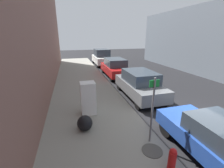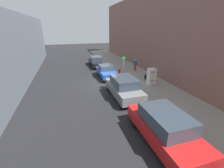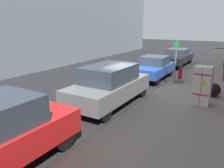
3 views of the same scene
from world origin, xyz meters
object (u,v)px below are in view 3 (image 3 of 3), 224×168
at_px(discarded_refrigerator, 202,85).
at_px(parked_hatchback_blue, 154,67).
at_px(street_sign_post, 176,60).
at_px(parked_suv_gray, 109,85).
at_px(fire_hydrant, 180,73).
at_px(parked_sedan_dark, 177,57).
at_px(trash_bag, 214,90).

distance_m(discarded_refrigerator, parked_hatchback_blue, 5.20).
relative_size(street_sign_post, parked_hatchback_blue, 0.64).
bearing_deg(parked_suv_gray, fire_hydrant, -106.49).
relative_size(street_sign_post, fire_hydrant, 3.36).
xyz_separation_m(street_sign_post, fire_hydrant, (-0.02, -1.27, -1.00)).
xyz_separation_m(discarded_refrigerator, parked_hatchback_blue, (3.54, -3.80, -0.21)).
relative_size(fire_hydrant, parked_sedan_dark, 0.15).
bearing_deg(fire_hydrant, discarded_refrigerator, 114.99).
bearing_deg(parked_suv_gray, trash_bag, -142.14).
relative_size(parked_sedan_dark, parked_hatchback_blue, 1.22).
height_order(discarded_refrigerator, street_sign_post, street_sign_post).
height_order(street_sign_post, parked_sedan_dark, street_sign_post).
height_order(trash_bag, parked_sedan_dark, parked_sedan_dark).
bearing_deg(parked_sedan_dark, street_sign_post, 103.78).
distance_m(fire_hydrant, parked_sedan_dark, 5.70).
height_order(fire_hydrant, parked_suv_gray, parked_suv_gray).
distance_m(street_sign_post, parked_suv_gray, 4.70).
bearing_deg(fire_hydrant, parked_sedan_dark, -72.99).
relative_size(parked_hatchback_blue, parked_suv_gray, 0.85).
bearing_deg(trash_bag, discarded_refrigerator, 76.57).
bearing_deg(trash_bag, street_sign_post, -31.35).
height_order(fire_hydrant, parked_hatchback_blue, parked_hatchback_blue).
xyz_separation_m(parked_sedan_dark, parked_suv_gray, (0.00, 11.08, 0.14)).
relative_size(discarded_refrigerator, fire_hydrant, 2.23).
relative_size(discarded_refrigerator, parked_hatchback_blue, 0.42).
distance_m(street_sign_post, parked_hatchback_blue, 2.11).
distance_m(trash_bag, parked_hatchback_blue, 4.57).
bearing_deg(trash_bag, parked_sedan_dark, -64.41).
distance_m(discarded_refrigerator, fire_hydrant, 4.45).
relative_size(street_sign_post, trash_bag, 3.85).
bearing_deg(street_sign_post, parked_sedan_dark, -76.22).
bearing_deg(parked_suv_gray, parked_sedan_dark, -90.00).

